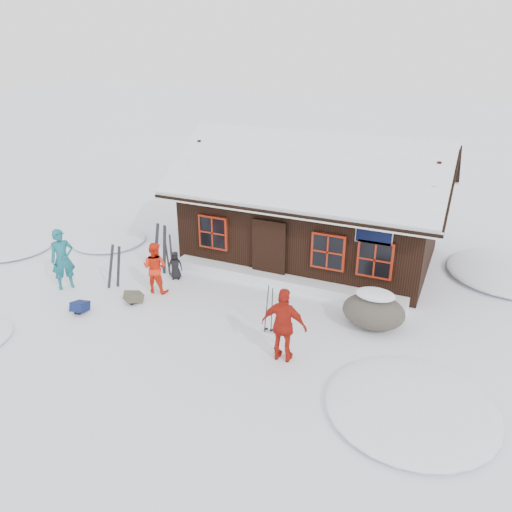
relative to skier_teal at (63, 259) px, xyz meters
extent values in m
plane|color=white|center=(4.71, 0.59, -0.97)|extent=(120.00, 120.00, 0.00)
cube|color=black|center=(6.21, 5.59, 0.28)|extent=(8.00, 5.00, 2.50)
cube|color=black|center=(6.21, 4.12, 2.38)|extent=(8.90, 3.14, 1.88)
cube|color=black|center=(6.21, 7.07, 2.38)|extent=(8.90, 3.14, 1.88)
cube|color=white|center=(6.21, 4.12, 2.52)|extent=(8.72, 3.07, 1.86)
cube|color=white|center=(6.21, 7.07, 2.52)|extent=(8.72, 3.07, 1.86)
cube|color=white|center=(6.21, 5.59, 3.25)|extent=(8.81, 0.22, 0.14)
cube|color=silver|center=(6.21, 2.64, 1.51)|extent=(8.90, 0.10, 0.20)
cube|color=black|center=(5.61, 3.04, 0.03)|extent=(1.00, 0.10, 2.00)
cube|color=black|center=(8.81, 3.01, 1.18)|extent=(1.00, 0.06, 0.60)
cube|color=maroon|center=(3.61, 3.03, 0.38)|extent=(1.04, 0.10, 1.14)
cube|color=black|center=(3.61, 2.99, 0.38)|extent=(0.90, 0.04, 1.00)
cube|color=maroon|center=(7.51, 3.03, 0.38)|extent=(1.04, 0.10, 1.14)
cube|color=black|center=(7.51, 2.99, 0.38)|extent=(0.90, 0.04, 1.00)
cube|color=maroon|center=(8.91, 3.03, 0.38)|extent=(1.04, 0.10, 1.14)
cube|color=black|center=(8.91, 2.99, 0.38)|extent=(0.90, 0.04, 1.00)
cube|color=white|center=(6.21, 2.84, -0.79)|extent=(7.60, 0.60, 0.35)
ellipsoid|color=white|center=(-1.29, 3.59, -0.97)|extent=(2.80, 2.80, 0.34)
ellipsoid|color=white|center=(10.71, -1.41, -0.97)|extent=(3.60, 3.60, 0.43)
ellipsoid|color=white|center=(12.71, 6.59, -0.97)|extent=(4.00, 4.00, 0.48)
ellipsoid|color=white|center=(-4.29, 1.59, -0.97)|extent=(3.20, 3.20, 0.38)
imported|color=#17626D|center=(0.00, 0.00, 0.00)|extent=(0.79, 0.84, 1.93)
imported|color=red|center=(2.72, 0.94, -0.16)|extent=(0.84, 0.69, 1.61)
imported|color=#AA1C11|center=(7.60, -0.78, -0.01)|extent=(1.14, 0.51, 1.92)
imported|color=black|center=(2.79, 1.95, -0.50)|extent=(0.53, 0.45, 0.93)
ellipsoid|color=#544D43|center=(9.25, 1.61, -0.50)|extent=(1.68, 1.26, 0.92)
ellipsoid|color=white|center=(9.25, 1.61, -0.10)|extent=(1.06, 0.76, 0.24)
cube|color=black|center=(1.32, 0.60, -0.27)|extent=(0.29, 0.26, 1.49)
cube|color=black|center=(1.55, 0.68, -0.27)|extent=(0.37, 0.09, 1.49)
cube|color=black|center=(2.40, 2.09, -0.25)|extent=(0.20, 0.06, 1.53)
cube|color=black|center=(2.63, 1.99, -0.25)|extent=(0.16, 0.14, 1.53)
cube|color=black|center=(2.02, 2.04, -0.11)|extent=(0.31, 0.18, 1.81)
cube|color=black|center=(2.32, 2.08, -0.11)|extent=(0.34, 0.12, 1.81)
cylinder|color=black|center=(6.73, 0.20, -0.30)|extent=(0.10, 0.12, 1.40)
cylinder|color=black|center=(6.88, 0.20, -0.30)|extent=(0.10, 0.12, 1.40)
cube|color=#111D4B|center=(1.49, -1.04, -0.83)|extent=(0.45, 0.55, 0.27)
cube|color=#484533|center=(2.53, 0.04, -0.83)|extent=(0.56, 0.61, 0.27)
camera|label=1|loc=(11.14, -10.31, 6.25)|focal=35.00mm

